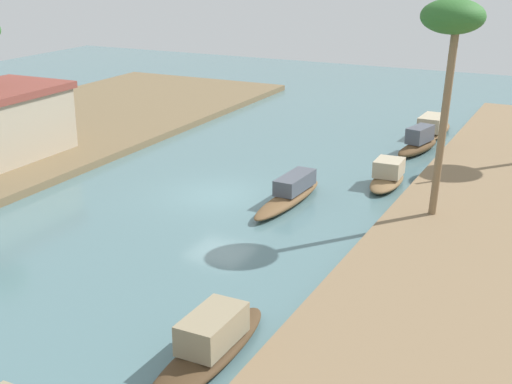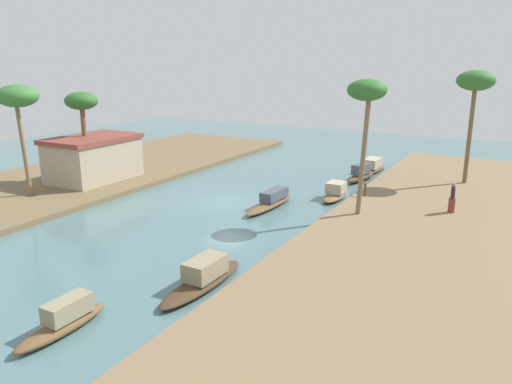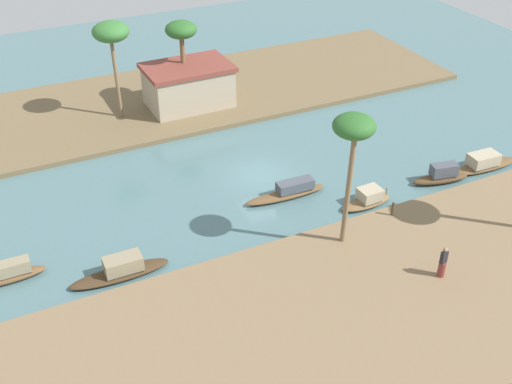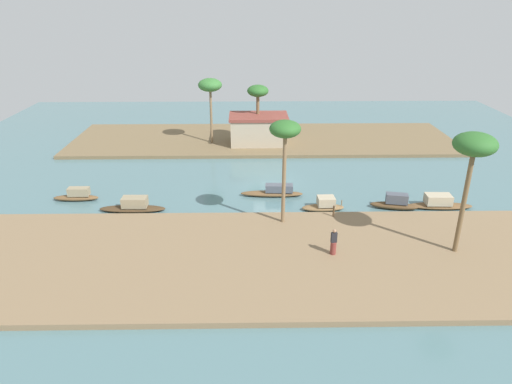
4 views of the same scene
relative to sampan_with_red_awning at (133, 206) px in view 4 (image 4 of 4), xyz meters
The scene contains 16 objects.
river_water 12.06m from the sampan_with_red_awning, 27.95° to the left, with size 69.58×69.58×0.00m, color slate.
riverbank_left 13.03m from the sampan_with_red_awning, 35.24° to the right, with size 43.24×12.78×0.34m, color #846B4C.
riverbank_right 21.62m from the sampan_with_red_awning, 60.50° to the left, with size 43.24×12.78×0.34m, color brown.
sampan_with_red_awning is the anchor object (origin of this frame).
sampan_open_hull 5.49m from the sampan_with_red_awning, 157.33° to the left, with size 3.67×0.87×1.11m.
sampan_midstream 20.37m from the sampan_with_red_awning, ahead, with size 3.77×1.66×1.28m.
sampan_foreground 14.81m from the sampan_with_red_awning, ahead, with size 3.34×1.29×1.09m.
sampan_downstream_large 11.40m from the sampan_with_red_awning, 13.89° to the left, with size 5.23×1.20×1.03m.
sampan_with_tall_canopy 23.93m from the sampan_with_red_awning, ahead, with size 5.06×1.42×1.12m.
person_on_near_bank 16.02m from the sampan_with_red_awning, 27.05° to the right, with size 0.43×0.43×1.74m.
mooring_post 15.34m from the sampan_with_red_awning, ahead, with size 0.14×0.14×0.86m, color #4C3823.
palm_tree_left_near 13.45m from the sampan_with_red_awning, 13.83° to the right, with size 2.12×2.12×7.52m.
palm_tree_left_far 24.21m from the sampan_with_red_awning, 17.58° to the right, with size 2.52×2.52×7.81m.
palm_tree_right_tall 18.93m from the sampan_with_red_awning, 74.23° to the left, with size 2.55×2.55×7.03m.
palm_tree_right_short 20.79m from the sampan_with_red_awning, 60.20° to the left, with size 2.31×2.31×6.29m.
riverside_building 19.63m from the sampan_with_red_awning, 59.09° to the left, with size 6.41×4.30×3.14m.
Camera 4 is at (-1.67, -38.19, 15.38)m, focal length 32.35 mm.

